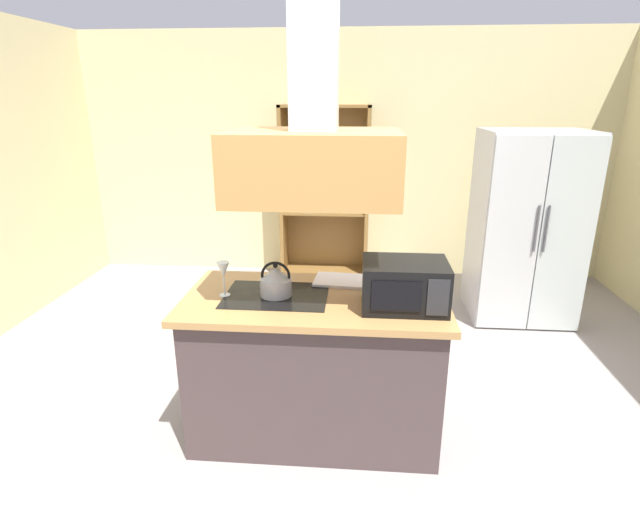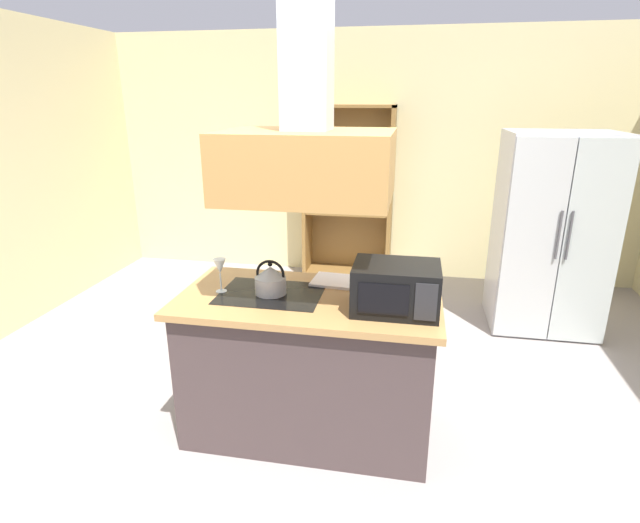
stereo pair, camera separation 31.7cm
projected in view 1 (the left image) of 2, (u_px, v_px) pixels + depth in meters
ground_plane at (325, 420)px, 3.23m from camera, size 7.80×7.80×0.00m
wall_back at (344, 157)px, 5.64m from camera, size 6.00×0.12×2.70m
kitchen_island at (315, 364)px, 3.02m from camera, size 1.53×0.81×0.90m
range_hood at (315, 144)px, 2.60m from camera, size 0.90×0.70×1.22m
refrigerator at (526, 227)px, 4.54m from camera, size 0.90×0.77×1.73m
dish_cabinet at (325, 203)px, 5.61m from camera, size 0.98×0.40×1.93m
kettle at (276, 282)px, 2.87m from camera, size 0.18×0.18×0.21m
cutting_board at (342, 280)px, 3.11m from camera, size 0.36×0.27×0.02m
microwave at (405, 285)px, 2.70m from camera, size 0.46×0.35×0.26m
wine_glass_on_counter at (223, 271)px, 2.85m from camera, size 0.08×0.08×0.21m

